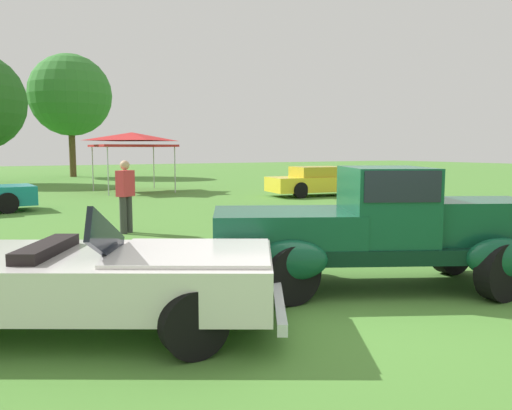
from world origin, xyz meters
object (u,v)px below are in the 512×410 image
at_px(spectator_between_cars, 126,194).
at_px(canopy_tent_left_field, 132,139).
at_px(neighbor_convertible, 95,277).
at_px(feature_pickup_truck, 379,226).
at_px(show_car_yellow, 320,181).

bearing_deg(spectator_between_cars, canopy_tent_left_field, 73.15).
relative_size(neighbor_convertible, spectator_between_cars, 2.64).
relative_size(feature_pickup_truck, canopy_tent_left_field, 1.42).
relative_size(neighbor_convertible, canopy_tent_left_field, 1.35).
xyz_separation_m(show_car_yellow, spectator_between_cars, (-9.71, -5.54, 0.31)).
bearing_deg(canopy_tent_left_field, show_car_yellow, -43.40).
xyz_separation_m(show_car_yellow, canopy_tent_left_field, (-6.24, 5.90, 1.82)).
bearing_deg(spectator_between_cars, feature_pickup_truck, -74.19).
distance_m(show_car_yellow, canopy_tent_left_field, 8.78).
distance_m(show_car_yellow, spectator_between_cars, 11.18).
xyz_separation_m(feature_pickup_truck, spectator_between_cars, (-1.81, 6.41, 0.04)).
xyz_separation_m(neighbor_convertible, canopy_tent_left_field, (5.49, 17.61, 1.85)).
xyz_separation_m(neighbor_convertible, show_car_yellow, (11.73, 11.71, 0.02)).
distance_m(neighbor_convertible, spectator_between_cars, 6.50).
bearing_deg(show_car_yellow, spectator_between_cars, -150.30).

